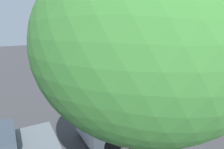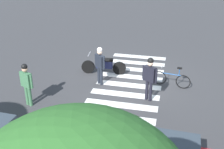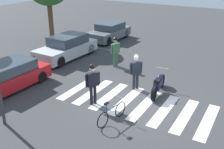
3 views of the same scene
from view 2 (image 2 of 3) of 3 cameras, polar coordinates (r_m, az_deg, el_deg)
ground_plane at (r=13.32m, az=3.70°, el=-1.28°), size 60.00×60.00×0.00m
police_motorcycle at (r=13.84m, az=-1.69°, el=1.94°), size 2.21×0.62×1.04m
leaning_bicycle at (r=12.91m, az=11.97°, el=-0.91°), size 1.72×0.46×0.99m
officer_on_foot at (r=12.58m, az=-2.48°, el=2.30°), size 0.55×0.46×1.80m
officer_by_motorcycle at (r=11.31m, az=7.66°, el=-0.26°), size 0.62×0.42×1.89m
pedestrian_bystander at (r=11.39m, az=-17.00°, el=-1.42°), size 0.64×0.36×1.80m
crosswalk_stripes at (r=13.32m, az=3.70°, el=-1.26°), size 2.99×6.75×0.01m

